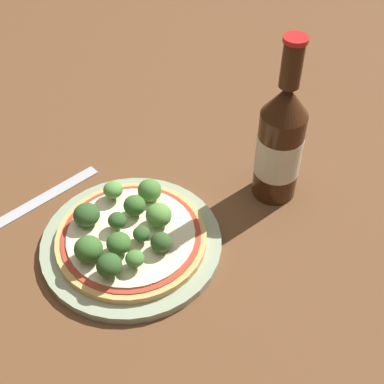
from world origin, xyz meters
name	(u,v)px	position (x,y,z in m)	size (l,w,h in m)	color
ground_plane	(136,233)	(0.00, 0.00, 0.00)	(3.00, 3.00, 0.00)	brown
plate	(132,243)	(0.02, -0.02, 0.01)	(0.24, 0.24, 0.01)	#93A384
pizza	(131,237)	(0.02, -0.02, 0.02)	(0.20, 0.20, 0.01)	tan
broccoli_floret_0	(150,190)	(-0.02, 0.04, 0.04)	(0.03, 0.03, 0.03)	#7A9E5B
broccoli_floret_1	(159,215)	(0.03, 0.02, 0.04)	(0.03, 0.03, 0.03)	#7A9E5B
broccoli_floret_2	(135,259)	(0.07, -0.04, 0.04)	(0.02, 0.02, 0.03)	#7A9E5B
broccoli_floret_3	(135,206)	(-0.01, 0.01, 0.04)	(0.03, 0.03, 0.03)	#7A9E5B
broccoli_floret_4	(142,234)	(0.04, -0.01, 0.04)	(0.02, 0.02, 0.02)	#7A9E5B
broccoli_floret_5	(112,190)	(-0.05, 0.00, 0.04)	(0.03, 0.03, 0.03)	#7A9E5B
broccoli_floret_6	(160,243)	(0.06, 0.00, 0.04)	(0.03, 0.03, 0.03)	#7A9E5B
broccoli_floret_7	(88,249)	(0.02, -0.08, 0.04)	(0.04, 0.04, 0.03)	#7A9E5B
broccoli_floret_8	(87,215)	(-0.03, -0.05, 0.04)	(0.04, 0.04, 0.03)	#7A9E5B
broccoli_floret_9	(119,243)	(0.03, -0.04, 0.04)	(0.03, 0.03, 0.03)	#7A9E5B
broccoli_floret_10	(109,265)	(0.06, -0.07, 0.04)	(0.03, 0.03, 0.03)	#7A9E5B
broccoli_floret_11	(119,223)	(0.00, -0.03, 0.04)	(0.02, 0.02, 0.03)	#7A9E5B
beer_bottle	(280,142)	(0.05, 0.21, 0.09)	(0.06, 0.06, 0.25)	#381E0F
fork	(46,197)	(-0.14, -0.07, 0.00)	(0.04, 0.18, 0.00)	#B2B2B7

